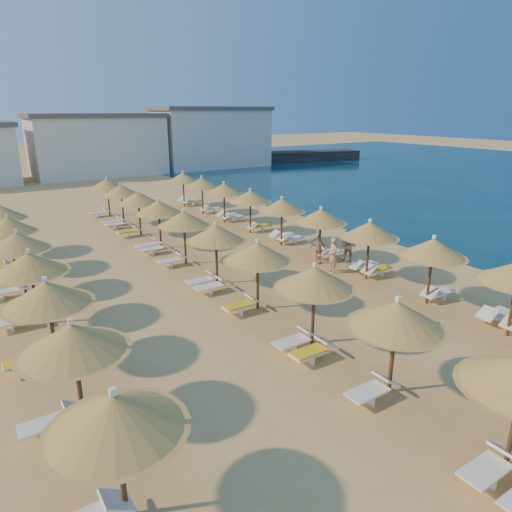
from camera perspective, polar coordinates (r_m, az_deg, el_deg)
ground at (r=18.77m, az=8.06°, el=-6.67°), size 220.00×220.00×0.00m
jetty at (r=71.42m, az=1.38°, el=12.24°), size 30.05×11.37×1.50m
hotel_blocks at (r=60.33m, az=-18.41°, el=13.15°), size 47.93×8.95×8.10m
parasol_row_east at (r=24.13m, az=8.09°, el=4.84°), size 2.77×36.98×2.95m
parasol_row_west at (r=20.66m, az=-5.04°, el=2.75°), size 2.77×36.98×2.95m
parasol_row_inland at (r=18.48m, az=-26.42°, el=-0.93°), size 2.77×23.29×2.95m
loungers at (r=21.77m, az=-2.15°, el=-2.00°), size 16.93×35.73×0.66m
beachgoer_a at (r=22.71m, az=9.57°, el=0.11°), size 0.59×0.75×1.81m
beachgoer_b at (r=24.55m, az=11.48°, el=1.21°), size 0.90×1.00×1.70m
beachgoer_c at (r=24.04m, az=7.79°, el=0.83°), size 0.73×0.96×1.52m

